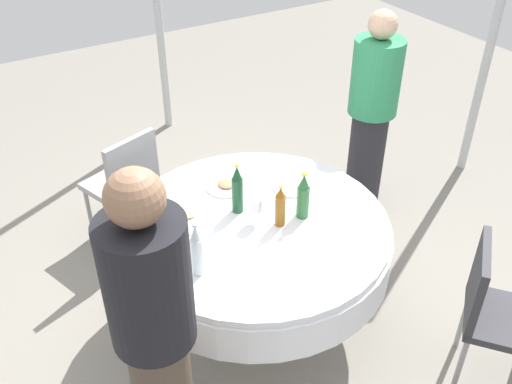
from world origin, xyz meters
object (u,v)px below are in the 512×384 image
(wine_glass_front, at_px, (195,237))
(person_left, at_px, (155,334))
(bottle_amber_front, at_px, (280,207))
(plate_rear, at_px, (226,186))
(bottle_dark_green_left, at_px, (237,190))
(dining_table, at_px, (256,242))
(wine_glass_near, at_px, (256,205))
(bottle_green_outer, at_px, (303,196))
(person_outer, at_px, (371,115))
(chair_inner, at_px, (492,307))
(bottle_clear_south, at_px, (197,250))
(chair_west, at_px, (125,180))
(plate_far, at_px, (187,215))
(plate_mid, at_px, (292,186))

(wine_glass_front, relative_size, person_left, 0.09)
(bottle_amber_front, height_order, plate_rear, bottle_amber_front)
(bottle_dark_green_left, xyz_separation_m, person_left, (-0.71, 0.78, -0.01))
(dining_table, bearing_deg, wine_glass_near, -22.52)
(bottle_green_outer, xyz_separation_m, person_left, (-0.49, 1.06, 0.00))
(dining_table, bearing_deg, person_outer, -66.53)
(wine_glass_front, xyz_separation_m, plate_rear, (0.44, -0.41, -0.09))
(chair_inner, bearing_deg, bottle_clear_south, -71.43)
(chair_inner, bearing_deg, person_left, -53.83)
(bottle_green_outer, distance_m, plate_rear, 0.53)
(bottle_dark_green_left, bearing_deg, chair_west, 19.85)
(wine_glass_near, distance_m, person_left, 1.00)
(bottle_dark_green_left, relative_size, plate_rear, 1.29)
(plate_far, xyz_separation_m, person_outer, (0.32, -1.58, 0.05))
(bottle_clear_south, height_order, plate_far, bottle_clear_south)
(bottle_clear_south, xyz_separation_m, plate_rear, (0.57, -0.47, -0.13))
(wine_glass_front, bearing_deg, bottle_amber_front, -92.12)
(bottle_green_outer, bearing_deg, chair_inner, -147.64)
(wine_glass_near, bearing_deg, plate_mid, -63.62)
(wine_glass_front, bearing_deg, plate_far, -16.69)
(plate_rear, height_order, person_left, person_left)
(plate_far, height_order, person_outer, person_outer)
(bottle_amber_front, bearing_deg, plate_rear, 10.09)
(plate_far, xyz_separation_m, person_left, (-0.80, 0.51, 0.12))
(plate_rear, bearing_deg, person_left, 138.54)
(bottle_clear_south, xyz_separation_m, wine_glass_near, (0.20, -0.45, -0.03))
(bottle_green_outer, xyz_separation_m, wine_glass_near, (0.09, 0.25, -0.02))
(plate_rear, bearing_deg, bottle_dark_green_left, 167.22)
(plate_rear, relative_size, person_outer, 0.15)
(bottle_clear_south, bearing_deg, person_outer, -66.38)
(chair_west, bearing_deg, wine_glass_front, -110.04)
(bottle_dark_green_left, distance_m, bottle_amber_front, 0.26)
(plate_mid, relative_size, plate_rear, 1.01)
(plate_far, height_order, plate_rear, same)
(wine_glass_near, bearing_deg, bottle_clear_south, 114.12)
(dining_table, relative_size, bottle_clear_south, 4.96)
(plate_far, height_order, person_left, person_left)
(wine_glass_near, bearing_deg, person_left, 124.95)
(bottle_green_outer, xyz_separation_m, bottle_clear_south, (-0.12, 0.70, 0.01))
(wine_glass_near, relative_size, chair_inner, 0.18)
(bottle_dark_green_left, relative_size, plate_mid, 1.27)
(dining_table, relative_size, person_outer, 0.97)
(chair_inner, distance_m, chair_west, 2.39)
(bottle_dark_green_left, xyz_separation_m, wine_glass_front, (-0.21, 0.36, -0.04))
(wine_glass_near, xyz_separation_m, plate_mid, (0.18, -0.36, -0.10))
(bottle_clear_south, xyz_separation_m, bottle_amber_front, (0.12, -0.55, -0.02))
(dining_table, relative_size, plate_mid, 6.22)
(plate_far, xyz_separation_m, chair_west, (0.85, 0.07, -0.23))
(dining_table, distance_m, plate_far, 0.41)
(plate_rear, xyz_separation_m, person_left, (-0.95, 0.84, 0.12))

